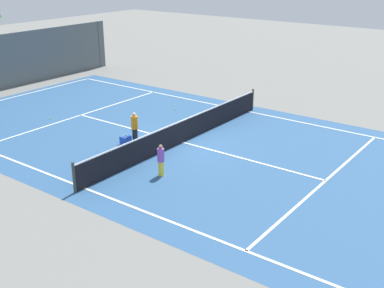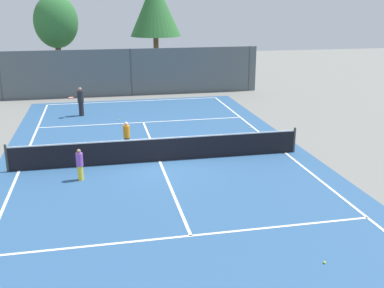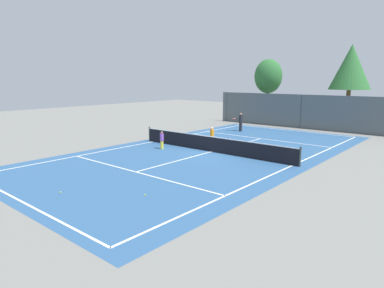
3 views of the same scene
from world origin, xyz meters
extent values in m
plane|color=slate|center=(0.00, 0.00, 0.00)|extent=(80.00, 80.00, 0.00)
cube|color=#2D5684|center=(0.00, 0.00, 0.00)|extent=(13.00, 25.00, 0.00)
cube|color=white|center=(-5.50, 0.00, 0.01)|extent=(0.10, 24.00, 0.01)
cube|color=white|center=(5.50, 0.00, 0.01)|extent=(0.10, 24.00, 0.01)
cube|color=white|center=(0.00, 12.00, 0.01)|extent=(11.00, 0.10, 0.01)
cube|color=white|center=(0.00, -6.40, 0.01)|extent=(11.00, 0.10, 0.01)
cube|color=white|center=(0.00, 6.40, 0.01)|extent=(11.00, 0.10, 0.01)
cube|color=white|center=(0.00, 0.00, 0.01)|extent=(0.10, 12.80, 0.01)
cylinder|color=#333833|center=(-5.90, 0.00, 0.55)|extent=(0.10, 0.10, 1.10)
cylinder|color=#333833|center=(5.90, 0.00, 0.55)|extent=(0.10, 0.10, 1.10)
cube|color=black|center=(0.00, 0.00, 0.47)|extent=(11.80, 0.03, 0.95)
cube|color=white|center=(0.00, 0.00, 0.97)|extent=(11.80, 0.04, 0.05)
cylinder|color=#3F4447|center=(8.50, 14.00, 1.60)|extent=(0.12, 0.12, 3.20)
cylinder|color=#232328|center=(-1.20, 1.61, 0.31)|extent=(0.23, 0.23, 0.62)
cylinder|color=orange|center=(-1.20, 1.61, 0.89)|extent=(0.28, 0.28, 0.54)
sphere|color=beige|center=(-1.20, 1.61, 1.25)|extent=(0.17, 0.17, 0.17)
cylinder|color=yellow|center=(-3.13, -1.44, 0.28)|extent=(0.20, 0.20, 0.56)
cylinder|color=purple|center=(-3.13, -1.44, 0.80)|extent=(0.26, 0.26, 0.49)
sphere|color=#A37556|center=(-3.13, -1.44, 1.12)|extent=(0.15, 0.15, 0.15)
cube|color=blue|center=(-1.61, 1.78, 0.18)|extent=(0.37, 0.37, 0.36)
sphere|color=#CCE533|center=(-1.68, 1.78, 0.39)|extent=(0.07, 0.07, 0.07)
sphere|color=#CCE533|center=(-1.54, 1.83, 0.39)|extent=(0.07, 0.07, 0.07)
sphere|color=#CCE533|center=(-2.34, 1.65, 0.03)|extent=(0.07, 0.07, 0.07)
sphere|color=#CCE533|center=(3.49, 3.20, 0.03)|extent=(0.07, 0.07, 0.07)
sphere|color=#CCE533|center=(5.25, 4.03, 0.03)|extent=(0.07, 0.07, 0.07)
sphere|color=#CCE533|center=(-1.29, 7.13, 0.03)|extent=(0.07, 0.07, 0.07)
camera|label=1|loc=(-15.37, -11.92, 7.41)|focal=45.69mm
camera|label=2|loc=(-2.32, -17.67, 6.33)|focal=42.85mm
camera|label=3|loc=(12.87, -17.16, 4.64)|focal=31.65mm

